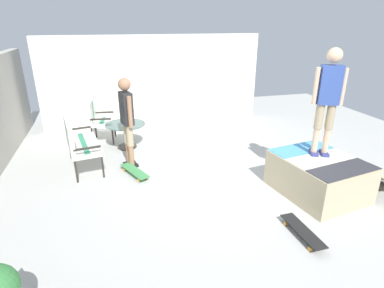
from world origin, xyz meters
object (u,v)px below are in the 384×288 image
patio_bench (77,140)px  patio_chair_near_house (97,117)px  person_watching (127,116)px  person_skater (328,95)px  patio_table (126,131)px  skate_ramp (320,175)px  skateboard_spare (303,231)px  skateboard_by_bench (135,171)px

patio_bench → patio_chair_near_house: bearing=-14.1°
patio_chair_near_house → person_watching: person_watching is taller
patio_chair_near_house → person_skater: person_skater is taller
patio_table → person_watching: size_ratio=0.51×
skate_ramp → person_watching: size_ratio=1.24×
skate_ramp → person_watching: person_watching is taller
patio_table → skateboard_spare: bearing=-152.2°
patio_bench → patio_chair_near_house: size_ratio=1.30×
person_watching → skateboard_by_bench: person_watching is taller
skateboard_by_bench → patio_table: bearing=1.3°
skateboard_by_bench → patio_bench: bearing=60.1°
patio_chair_near_house → skateboard_spare: 5.25m
patio_chair_near_house → patio_table: bearing=-133.8°
patio_table → skateboard_by_bench: 1.51m
person_watching → skateboard_by_bench: size_ratio=2.18×
skate_ramp → person_skater: (0.14, -0.02, 1.34)m
person_skater → skateboard_spare: size_ratio=2.15×
patio_table → person_watching: person_watching is taller
patio_table → person_skater: (-2.80, -3.02, 1.26)m
patio_table → skateboard_spare: 4.43m
patio_chair_near_house → skateboard_spare: size_ratio=1.27×
patio_bench → person_watching: bearing=-98.2°
patio_bench → person_watching: size_ratio=0.75×
skate_ramp → skateboard_by_bench: size_ratio=2.71×
patio_table → skateboard_by_bench: (-1.47, -0.03, -0.32)m
patio_chair_near_house → skateboard_by_bench: patio_chair_near_house is taller
skate_ramp → person_skater: size_ratio=1.27×
skate_ramp → patio_bench: 4.48m
patio_chair_near_house → person_watching: (-1.61, -0.60, 0.43)m
patio_table → patio_chair_near_house: bearing=46.2°
person_skater → skateboard_spare: person_skater is taller
patio_chair_near_house → skateboard_spare: (-4.49, -2.67, -0.53)m
person_watching → skateboard_spare: size_ratio=2.20×
patio_bench → skateboard_by_bench: patio_bench is taller
skate_ramp → skateboard_spare: size_ratio=2.73×
patio_bench → person_watching: person_watching is taller
skate_ramp → patio_bench: (2.05, 3.97, 0.29)m
person_watching → person_skater: bearing=-120.3°
skate_ramp → skateboard_by_bench: 3.32m
person_watching → patio_bench: bearing=81.8°
patio_table → person_watching: bearing=179.8°
skateboard_spare → skate_ramp: bearing=-44.1°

